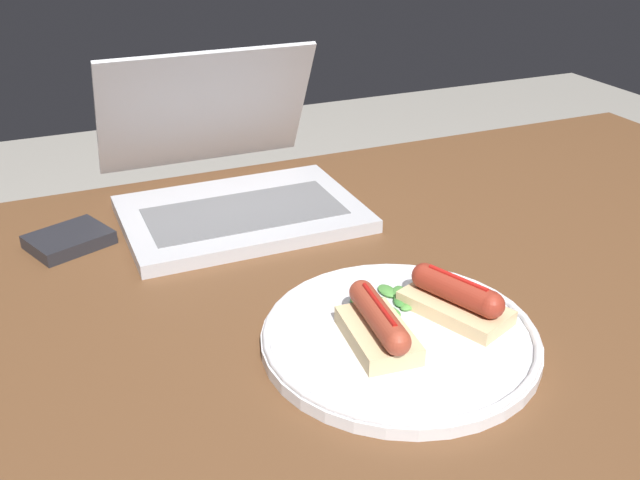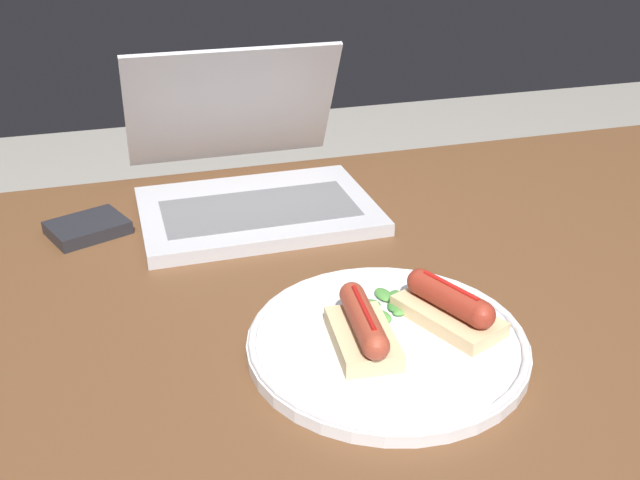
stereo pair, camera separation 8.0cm
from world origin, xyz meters
The scene contains 7 objects.
desk centered at (0.00, 0.00, 0.66)m, with size 1.40×0.78×0.72m.
laptop centered at (-0.14, 0.24, 0.76)m, with size 0.32×0.33×0.21m.
plate centered at (-0.09, -0.15, 0.73)m, with size 0.28×0.28×0.02m.
sausage_toast_left centered at (-0.02, -0.14, 0.76)m, with size 0.09×0.13×0.05m.
sausage_toast_middle centered at (-0.11, -0.15, 0.76)m, with size 0.07×0.12×0.05m.
salad_pile centered at (-0.07, -0.09, 0.74)m, with size 0.07×0.07×0.01m.
external_drive centered at (-0.37, 0.21, 0.73)m, with size 0.12×0.11×0.02m.
Camera 1 is at (-0.40, -0.67, 1.14)m, focal length 40.00 mm.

